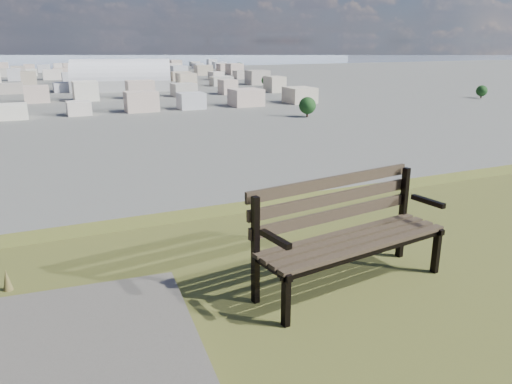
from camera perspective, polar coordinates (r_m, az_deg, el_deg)
name	(u,v)px	position (r m, az deg, el deg)	size (l,w,h in m)	color
park_bench	(346,227)	(4.31, 10.29, -3.96)	(1.81, 0.80, 0.91)	#3C3023
arena	(122,81)	(300.10, -15.08, 12.17)	(57.89, 34.58, 22.85)	beige
city_blocks	(32,76)	(396.50, -24.26, 12.03)	(395.00, 361.00, 7.00)	beige
bay_water	(26,59)	(901.75, -24.76, 13.67)	(2400.00, 700.00, 0.12)	#8C9BB2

